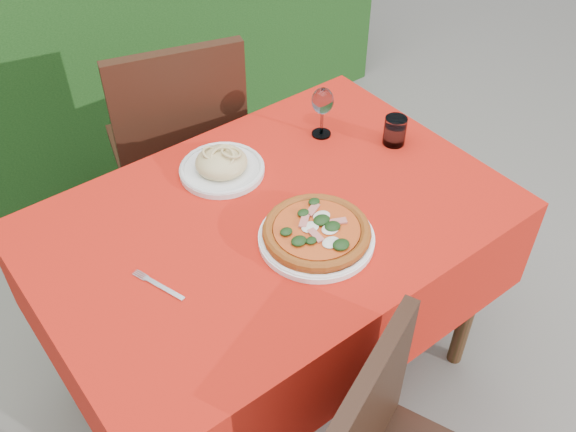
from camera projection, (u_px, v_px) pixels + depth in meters
ground at (275, 373)px, 2.23m from camera, size 60.00×60.00×0.00m
dining_table at (272, 254)px, 1.82m from camera, size 1.26×0.86×0.75m
chair_far at (179, 143)px, 2.28m from camera, size 0.55×0.55×0.98m
pizza_plate at (317, 233)px, 1.63m from camera, size 0.33×0.33×0.06m
pasta_plate at (222, 165)px, 1.84m from camera, size 0.25×0.25×0.07m
water_glass at (395, 132)px, 1.93m from camera, size 0.07×0.07×0.09m
wine_glass at (323, 103)px, 1.91m from camera, size 0.07×0.07×0.16m
fork at (164, 288)px, 1.53m from camera, size 0.07×0.17×0.00m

